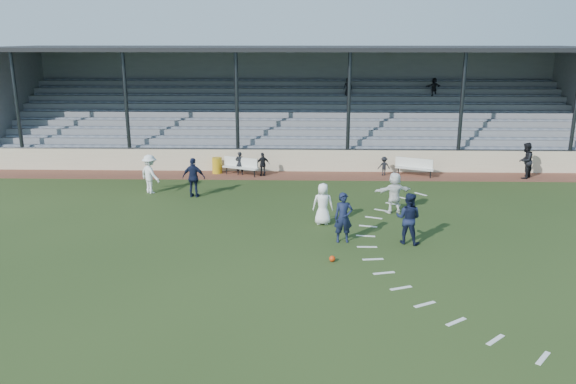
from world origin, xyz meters
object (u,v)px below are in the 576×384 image
(player_navy_lead, at_px, (343,218))
(bench_left, at_px, (241,165))
(trash_bin, at_px, (217,165))
(football, at_px, (332,259))
(official, at_px, (526,161))
(player_white_lead, at_px, (323,204))
(bench_right, at_px, (414,166))

(player_navy_lead, bearing_deg, bench_left, 111.79)
(trash_bin, relative_size, football, 4.25)
(player_navy_lead, xyz_separation_m, official, (10.09, 9.72, 0.05))
(football, distance_m, player_white_lead, 3.94)
(bench_left, relative_size, trash_bin, 2.34)
(bench_left, bearing_deg, football, -46.78)
(bench_right, bearing_deg, player_navy_lead, -89.46)
(football, xyz_separation_m, player_navy_lead, (0.47, 1.88, 0.81))
(bench_left, xyz_separation_m, trash_bin, (-1.32, 0.41, -0.14))
(trash_bin, height_order, player_navy_lead, player_navy_lead)
(bench_right, height_order, football, bench_right)
(football, xyz_separation_m, player_white_lead, (-0.19, 3.86, 0.73))
(bench_left, height_order, official, official)
(bench_left, xyz_separation_m, player_navy_lead, (4.78, -9.98, 0.33))
(player_white_lead, bearing_deg, official, -141.04)
(bench_left, distance_m, official, 14.88)
(player_white_lead, height_order, official, official)
(bench_left, relative_size, player_navy_lead, 1.09)
(bench_left, xyz_separation_m, player_white_lead, (4.11, -8.00, 0.24))
(trash_bin, bearing_deg, bench_right, -1.95)
(bench_right, distance_m, football, 12.89)
(bench_left, xyz_separation_m, bench_right, (9.20, 0.05, 0.00))
(player_white_lead, bearing_deg, football, 96.07)
(bench_right, height_order, player_navy_lead, player_navy_lead)
(player_white_lead, xyz_separation_m, player_navy_lead, (0.66, -1.98, 0.08))
(trash_bin, bearing_deg, official, -2.36)
(player_white_lead, bearing_deg, bench_left, -59.54)
(bench_right, relative_size, football, 9.88)
(player_navy_lead, bearing_deg, bench_right, 62.40)
(player_white_lead, distance_m, official, 13.25)
(trash_bin, bearing_deg, player_navy_lead, -59.60)
(bench_right, relative_size, player_white_lead, 1.20)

